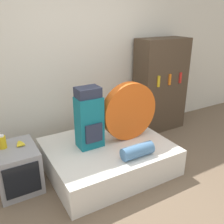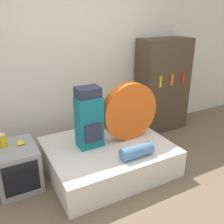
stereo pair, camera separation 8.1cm
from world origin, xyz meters
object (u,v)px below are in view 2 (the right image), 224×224
at_px(backpack, 89,119).
at_px(bookshelf, 162,86).
at_px(sleeping_roll, 137,151).
at_px(television, 17,166).
at_px(canister, 3,140).
at_px(tent_bag, 130,111).

bearing_deg(backpack, bookshelf, 19.78).
height_order(sleeping_roll, bookshelf, bookshelf).
bearing_deg(television, bookshelf, 10.80).
height_order(television, canister, canister).
height_order(tent_bag, television, tent_bag).
distance_m(tent_bag, television, 1.57).
bearing_deg(canister, backpack, -10.53).
height_order(backpack, sleeping_roll, backpack).
relative_size(television, bookshelf, 0.38).
xyz_separation_m(backpack, bookshelf, (1.66, 0.60, 0.06)).
relative_size(sleeping_roll, canister, 2.50).
bearing_deg(backpack, tent_bag, -6.60).
xyz_separation_m(backpack, sleeping_roll, (0.38, -0.53, -0.30)).
xyz_separation_m(canister, bookshelf, (2.68, 0.41, 0.20)).
relative_size(tent_bag, bookshelf, 0.49).
bearing_deg(sleeping_roll, canister, 152.66).
height_order(backpack, canister, backpack).
distance_m(television, bookshelf, 2.67).
bearing_deg(bookshelf, tent_bag, -148.88).
relative_size(backpack, sleeping_roll, 1.92).
height_order(sleeping_roll, television, television).
bearing_deg(canister, television, -38.61).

